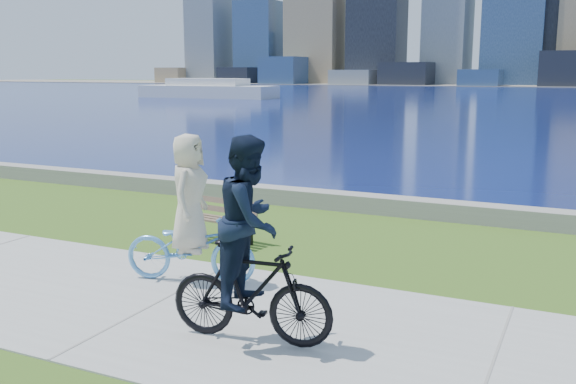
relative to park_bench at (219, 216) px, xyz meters
The scene contains 9 objects.
ground 3.07m from the park_bench, 73.56° to the right, with size 320.00×320.00×0.00m, color #335516.
concrete_path 3.07m from the park_bench, 73.56° to the right, with size 80.00×3.50×0.02m, color #9FA09B.
seawall 3.40m from the park_bench, 75.30° to the left, with size 90.00×0.50×0.35m, color gray.
bay_water 69.09m from the park_bench, 89.29° to the left, with size 320.00×131.00×0.01m, color #0C1951.
far_shore 127.09m from the park_bench, 89.61° to the left, with size 320.00×30.00×0.12m, color slate.
ferry_near 59.12m from the park_bench, 122.54° to the left, with size 15.09×4.31×2.05m.
park_bench is the anchor object (origin of this frame).
cyclist_woman 2.18m from the park_bench, 68.93° to the right, with size 1.06×1.92×2.02m.
cyclist_man 4.23m from the park_bench, 54.08° to the right, with size 0.76×1.84×2.19m.
Camera 1 is at (4.69, -6.10, 2.84)m, focal length 40.00 mm.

